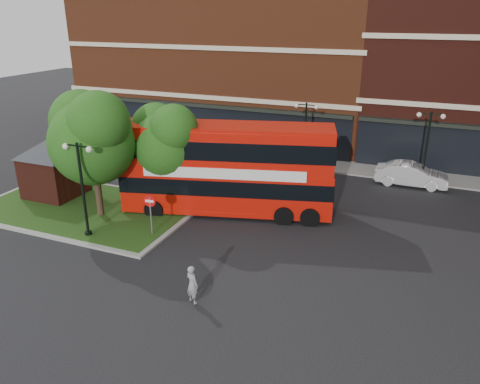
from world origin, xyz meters
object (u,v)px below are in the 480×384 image
at_px(woman, 192,284).
at_px(car_silver, 272,154).
at_px(bus, 227,163).
at_px(car_white, 411,175).

height_order(woman, car_silver, woman).
height_order(bus, car_silver, bus).
xyz_separation_m(car_silver, car_white, (10.22, -1.50, 0.15)).
xyz_separation_m(bus, car_white, (9.51, 8.60, -2.18)).
bearing_deg(car_silver, bus, -172.08).
distance_m(car_silver, car_white, 10.33).
height_order(bus, woman, bus).
bearing_deg(car_white, woman, 157.23).
distance_m(woman, car_silver, 19.14).
bearing_deg(car_silver, car_white, -94.45).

